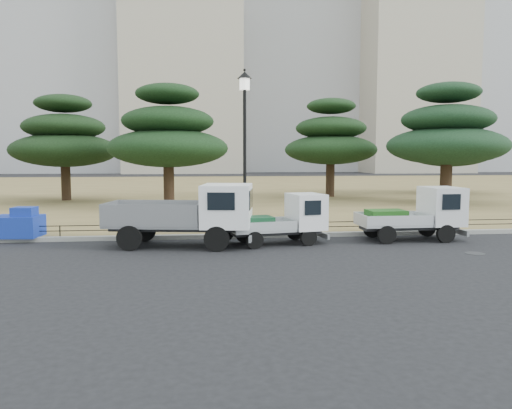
{
  "coord_description": "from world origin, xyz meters",
  "views": [
    {
      "loc": [
        -1.98,
        -15.63,
        2.98
      ],
      "look_at": [
        0.0,
        2.0,
        1.3
      ],
      "focal_mm": 35.0,
      "sensor_mm": 36.0,
      "label": 1
    }
  ],
  "objects": [
    {
      "name": "pine_east_near",
      "position": [
        13.2,
        13.88,
        4.42
      ],
      "size": [
        7.32,
        7.32,
        7.4
      ],
      "color": "black",
      "rests_on": "lawn"
    },
    {
      "name": "pine_center_left",
      "position": [
        -3.79,
        13.68,
        4.21
      ],
      "size": [
        6.91,
        6.91,
        7.02
      ],
      "color": "black",
      "rests_on": "lawn"
    },
    {
      "name": "pipe_fence",
      "position": [
        0.0,
        2.75,
        0.44
      ],
      "size": [
        38.0,
        0.04,
        0.4
      ],
      "color": "black",
      "rests_on": "lawn"
    },
    {
      "name": "lawn",
      "position": [
        0.0,
        30.6,
        0.07
      ],
      "size": [
        120.0,
        56.0,
        0.15
      ],
      "primitive_type": "cube",
      "color": "olive",
      "rests_on": "ground"
    },
    {
      "name": "truck_large",
      "position": [
        -2.36,
        1.07,
        1.16
      ],
      "size": [
        5.02,
        2.6,
        2.09
      ],
      "rotation": [
        0.0,
        0.0,
        -0.16
      ],
      "color": "black",
      "rests_on": "ground"
    },
    {
      "name": "pine_center_right",
      "position": [
        7.37,
        19.58,
        4.22
      ],
      "size": [
        6.62,
        6.62,
        7.03
      ],
      "color": "black",
      "rests_on": "lawn"
    },
    {
      "name": "truck_kei_front",
      "position": [
        0.9,
        1.21,
        0.85
      ],
      "size": [
        3.45,
        1.95,
        1.72
      ],
      "rotation": [
        0.0,
        0.0,
        0.19
      ],
      "color": "black",
      "rests_on": "ground"
    },
    {
      "name": "truck_kei_rear",
      "position": [
        5.81,
        1.47,
        0.95
      ],
      "size": [
        3.66,
        1.63,
        1.91
      ],
      "rotation": [
        0.0,
        0.0,
        0.01
      ],
      "color": "black",
      "rests_on": "ground"
    },
    {
      "name": "street_lamp",
      "position": [
        -0.32,
        2.9,
        4.18
      ],
      "size": [
        0.53,
        0.53,
        5.96
      ],
      "color": "black",
      "rests_on": "lawn"
    },
    {
      "name": "tower_east",
      "position": [
        40.0,
        82.0,
        24.0
      ],
      "size": [
        20.0,
        18.0,
        48.0
      ],
      "primitive_type": "cube",
      "color": "#AAA08C",
      "rests_on": "ground"
    },
    {
      "name": "curb",
      "position": [
        0.0,
        2.6,
        0.08
      ],
      "size": [
        120.0,
        0.25,
        0.16
      ],
      "primitive_type": "cube",
      "color": "gray",
      "rests_on": "ground"
    },
    {
      "name": "pine_west_near",
      "position": [
        -10.81,
        18.51,
        4.13
      ],
      "size": [
        6.91,
        6.91,
        6.91
      ],
      "color": "black",
      "rests_on": "lawn"
    },
    {
      "name": "tower_center_left",
      "position": [
        -5.0,
        85.0,
        27.5
      ],
      "size": [
        22.0,
        20.0,
        55.0
      ],
      "primitive_type": "cube",
      "color": "#AAA08C",
      "rests_on": "ground"
    },
    {
      "name": "manhole",
      "position": [
        6.5,
        -1.2,
        0.01
      ],
      "size": [
        0.6,
        0.6,
        0.01
      ],
      "primitive_type": "cylinder",
      "color": "#2D2D30",
      "rests_on": "ground"
    },
    {
      "name": "tarp_pile",
      "position": [
        -8.47,
        2.86,
        0.58
      ],
      "size": [
        1.71,
        1.32,
        1.08
      ],
      "rotation": [
        0.0,
        0.0,
        -0.09
      ],
      "color": "#1531A9",
      "rests_on": "lawn"
    },
    {
      "name": "ground",
      "position": [
        0.0,
        0.0,
        0.0
      ],
      "size": [
        220.0,
        220.0,
        0.0
      ],
      "primitive_type": "plane",
      "color": "black"
    },
    {
      "name": "pine_east_far",
      "position": [
        17.64,
        22.05,
        3.95
      ],
      "size": [
        6.55,
        6.55,
        6.59
      ],
      "color": "black",
      "rests_on": "lawn"
    },
    {
      "name": "tower_far_east",
      "position": [
        58.0,
        90.0,
        35.0
      ],
      "size": [
        24.0,
        20.0,
        70.0
      ],
      "primitive_type": "cube",
      "color": "#A0A0A5",
      "rests_on": "ground"
    }
  ]
}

